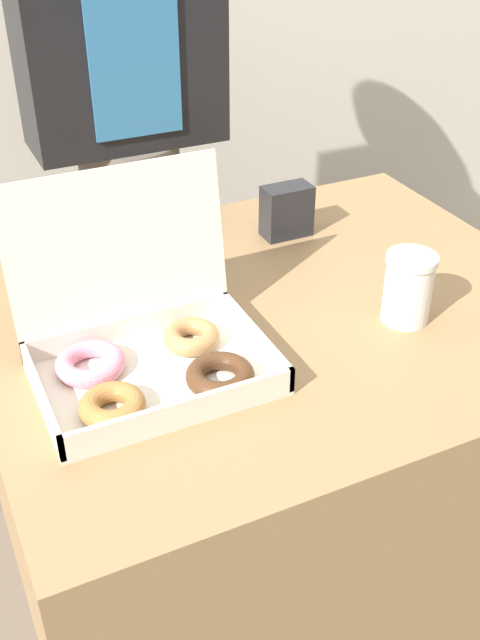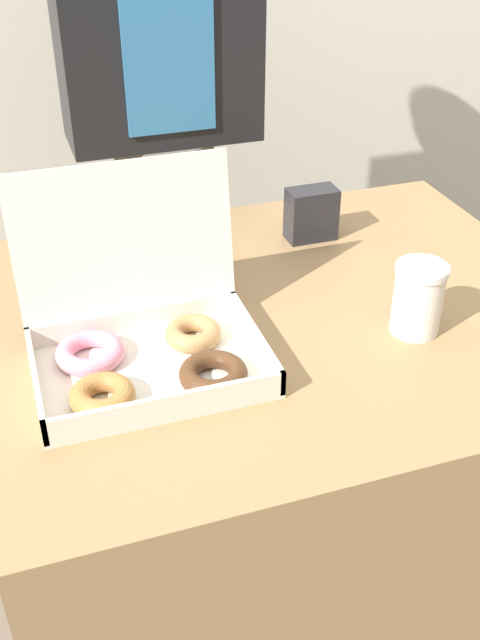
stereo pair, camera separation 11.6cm
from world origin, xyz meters
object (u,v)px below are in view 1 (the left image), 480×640
donut_box (146,346)px  napkin_holder (287,211)px  coffee_cup (408,288)px  person_customer (124,107)px

donut_box → napkin_holder: size_ratio=3.28×
donut_box → napkin_holder: donut_box is taller
coffee_cup → donut_box: bearing=173.8°
coffee_cup → person_customer: person_customer is taller
donut_box → coffee_cup: size_ratio=2.85×
napkin_holder → person_customer: size_ratio=0.07×
donut_box → napkin_holder: 0.52m
donut_box → coffee_cup: 0.45m
coffee_cup → person_customer: (-0.25, 0.71, 0.14)m
donut_box → person_customer: 0.71m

